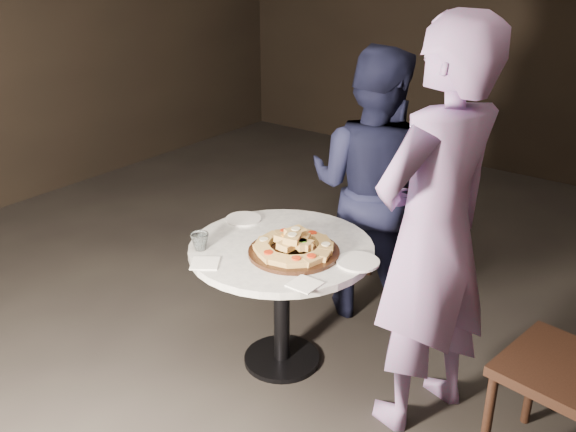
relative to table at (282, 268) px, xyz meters
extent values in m
plane|color=black|center=(0.07, -0.07, -0.52)|extent=(7.00, 7.00, 0.00)
cylinder|color=black|center=(0.00, 0.00, -0.51)|extent=(0.45, 0.45, 0.03)
cylinder|color=black|center=(0.00, 0.00, -0.20)|extent=(0.09, 0.09, 0.59)
cylinder|color=silver|center=(0.00, 0.00, 0.10)|extent=(1.03, 1.03, 0.03)
cylinder|color=black|center=(0.10, -0.03, 0.13)|extent=(0.45, 0.45, 0.02)
cube|color=tan|center=(0.23, -0.08, 0.15)|extent=(0.09, 0.10, 0.04)
cylinder|color=red|center=(0.23, -0.08, 0.17)|extent=(0.05, 0.05, 0.01)
cube|color=tan|center=(0.24, -0.02, 0.15)|extent=(0.09, 0.10, 0.04)
cube|color=tan|center=(0.21, 0.05, 0.15)|extent=(0.10, 0.11, 0.04)
cylinder|color=beige|center=(0.21, 0.05, 0.17)|extent=(0.05, 0.05, 0.01)
cube|color=tan|center=(0.16, 0.09, 0.15)|extent=(0.11, 0.11, 0.04)
cube|color=tan|center=(0.10, 0.11, 0.15)|extent=(0.09, 0.08, 0.04)
cylinder|color=red|center=(0.10, 0.11, 0.17)|extent=(0.04, 0.04, 0.01)
cube|color=tan|center=(0.03, 0.09, 0.15)|extent=(0.11, 0.10, 0.04)
cube|color=tan|center=(-0.02, 0.05, 0.15)|extent=(0.11, 0.11, 0.04)
cylinder|color=red|center=(-0.02, 0.05, 0.17)|extent=(0.06, 0.06, 0.01)
cube|color=tan|center=(-0.04, -0.01, 0.15)|extent=(0.07, 0.09, 0.04)
cube|color=tan|center=(-0.04, -0.08, 0.15)|extent=(0.10, 0.11, 0.04)
cylinder|color=beige|center=(-0.04, -0.08, 0.17)|extent=(0.05, 0.05, 0.01)
cube|color=tan|center=(0.00, -0.14, 0.15)|extent=(0.11, 0.10, 0.04)
cube|color=tan|center=(0.06, -0.17, 0.15)|extent=(0.11, 0.10, 0.04)
cylinder|color=red|center=(0.06, -0.17, 0.17)|extent=(0.05, 0.05, 0.01)
cube|color=tan|center=(0.13, -0.17, 0.15)|extent=(0.10, 0.08, 0.04)
cube|color=tan|center=(0.19, -0.14, 0.15)|extent=(0.11, 0.11, 0.04)
cylinder|color=red|center=(0.19, -0.14, 0.17)|extent=(0.06, 0.06, 0.01)
cube|color=tan|center=(0.14, -0.03, 0.18)|extent=(0.10, 0.08, 0.03)
cylinder|color=#2D6B1E|center=(0.14, -0.03, 0.20)|extent=(0.05, 0.05, 0.01)
cube|color=tan|center=(0.09, 0.01, 0.18)|extent=(0.10, 0.09, 0.03)
cylinder|color=beige|center=(0.09, 0.01, 0.20)|extent=(0.05, 0.05, 0.01)
cube|color=tan|center=(0.05, -0.03, 0.18)|extent=(0.09, 0.07, 0.04)
cylinder|color=orange|center=(0.05, -0.03, 0.20)|extent=(0.04, 0.04, 0.01)
cube|color=tan|center=(0.10, -0.08, 0.18)|extent=(0.07, 0.09, 0.03)
cylinder|color=red|center=(0.10, -0.08, 0.20)|extent=(0.04, 0.04, 0.01)
cube|color=tan|center=(0.14, -0.03, 0.18)|extent=(0.11, 0.10, 0.04)
cylinder|color=#2D6B1E|center=(0.14, -0.03, 0.20)|extent=(0.05, 0.05, 0.01)
cube|color=tan|center=(0.08, 0.00, 0.21)|extent=(0.09, 0.10, 0.04)
cylinder|color=beige|center=(0.08, 0.00, 0.23)|extent=(0.05, 0.05, 0.01)
cube|color=tan|center=(0.11, -0.06, 0.21)|extent=(0.09, 0.10, 0.04)
cylinder|color=beige|center=(0.11, -0.06, 0.23)|extent=(0.05, 0.05, 0.01)
cylinder|color=white|center=(-0.33, 0.11, 0.12)|extent=(0.23, 0.23, 0.01)
cylinder|color=white|center=(0.37, 0.06, 0.12)|extent=(0.21, 0.21, 0.01)
imported|color=silver|center=(-0.27, -0.25, 0.16)|extent=(0.10, 0.10, 0.08)
cube|color=white|center=(-0.15, -0.34, 0.12)|extent=(0.17, 0.17, 0.01)
cube|color=white|center=(0.30, -0.23, 0.12)|extent=(0.12, 0.12, 0.01)
cube|color=black|center=(0.07, 1.18, -0.11)|extent=(0.41, 0.41, 0.04)
cube|color=black|center=(0.05, 0.99, 0.09)|extent=(0.38, 0.07, 0.41)
cylinder|color=black|center=(0.24, 1.33, -0.32)|extent=(0.03, 0.03, 0.41)
cylinder|color=black|center=(-0.08, 1.35, -0.32)|extent=(0.03, 0.03, 0.41)
cylinder|color=black|center=(0.22, 1.00, -0.32)|extent=(0.03, 0.03, 0.41)
cylinder|color=black|center=(-0.11, 1.03, -0.32)|extent=(0.03, 0.03, 0.41)
cube|color=black|center=(1.27, 0.08, -0.05)|extent=(0.49, 0.49, 0.04)
cylinder|color=black|center=(1.11, 0.29, -0.29)|extent=(0.04, 0.04, 0.47)
cylinder|color=black|center=(1.06, -0.07, -0.29)|extent=(0.04, 0.04, 0.47)
imported|color=black|center=(0.07, 0.69, 0.21)|extent=(0.79, 0.65, 1.46)
imported|color=#80669F|center=(0.69, 0.08, 0.34)|extent=(0.57, 0.72, 1.72)
camera|label=1|loc=(1.61, -2.08, 1.42)|focal=40.00mm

